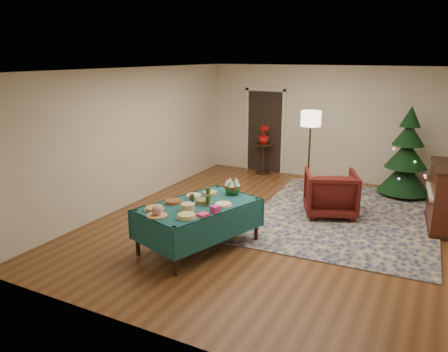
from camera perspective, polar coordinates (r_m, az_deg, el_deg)
The scene contains 25 objects.
room_shell at distance 7.46m, azimuth 6.67°, elevation 3.19°, with size 7.00×7.00×7.00m.
doorway at distance 11.26m, azimuth 5.35°, elevation 6.12°, with size 1.08×0.04×2.16m.
rug at distance 8.57m, azimuth 15.60°, elevation -4.99°, with size 3.20×4.20×0.02m, color #141C4C.
buffet_table at distance 6.77m, azimuth -3.31°, elevation -4.85°, with size 1.60×2.10×0.72m.
platter_0 at distance 6.55m, azimuth -9.09°, elevation -4.20°, with size 0.30×0.30×0.05m.
platter_1 at distance 6.27m, azimuth -8.79°, elevation -4.67°, with size 0.31×0.31×0.16m.
platter_2 at distance 6.17m, azimuth -4.92°, elevation -5.25°, with size 0.30×0.30×0.06m.
platter_3 at distance 6.78m, azimuth -6.68°, elevation -3.37°, with size 0.29×0.29×0.05m.
platter_4 at distance 6.46m, azimuth -4.75°, elevation -4.07°, with size 0.24×0.24×0.10m.
platter_5 at distance 7.02m, azimuth -3.97°, elevation -2.66°, with size 0.28×0.28×0.05m.
platter_6 at distance 6.72m, azimuth -2.77°, elevation -3.39°, with size 0.25×0.25×0.07m.
platter_7 at distance 6.63m, azimuth -0.11°, elevation -3.76°, with size 0.29×0.29×0.04m.
platter_8 at distance 7.19m, azimuth -1.80°, elevation -2.22°, with size 0.26×0.26×0.04m.
goblet_0 at distance 7.00m, azimuth -2.11°, elevation -2.11°, with size 0.08×0.08×0.17m.
goblet_1 at distance 6.60m, azimuth -2.09°, elevation -3.21°, with size 0.08×0.08×0.17m.
goblet_2 at distance 6.66m, azimuth -4.19°, elevation -3.06°, with size 0.08×0.08×0.17m.
napkin_stack at distance 6.23m, azimuth -2.76°, elevation -5.06°, with size 0.14×0.14×0.04m, color #DD3D6B.
gift_box at distance 6.36m, azimuth -1.16°, elevation -4.35°, with size 0.12×0.12×0.10m, color #DC3D91.
centerpiece at distance 7.14m, azimuth 1.11°, elevation -1.44°, with size 0.26×0.26×0.30m.
armchair at distance 8.41m, azimuth 13.74°, elevation -1.93°, with size 0.92×0.86×0.94m, color #4A130F.
floor_lamp at distance 9.59m, azimuth 11.25°, elevation 6.74°, with size 0.43×0.43×1.78m.
side_table at distance 11.12m, azimuth 5.15°, elevation 2.21°, with size 0.43×0.43×0.77m.
potted_plant at distance 11.01m, azimuth 5.22°, elevation 4.88°, with size 0.26×0.47×0.26m, color #B60F0D.
christmas_tree at distance 9.97m, azimuth 22.73°, elevation 2.38°, with size 1.35×1.35×1.93m.
piano at distance 8.47m, azimuth 27.20°, elevation -2.55°, with size 0.75×1.37×1.13m.
Camera 1 is at (2.56, -6.82, 2.94)m, focal length 35.00 mm.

